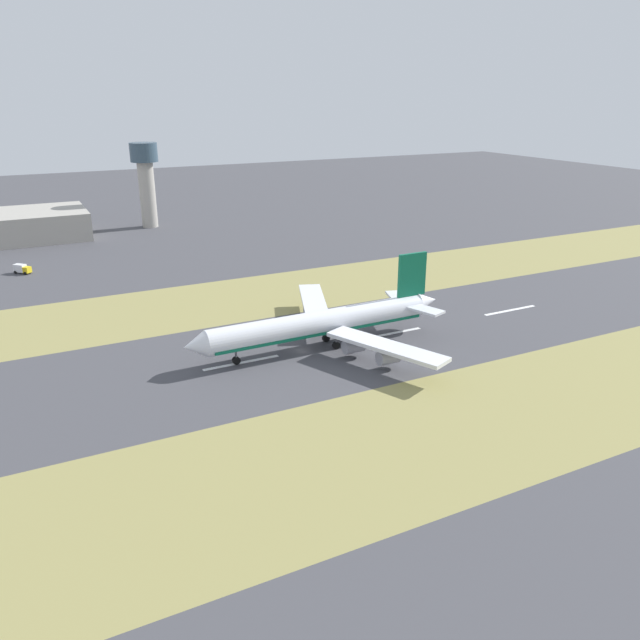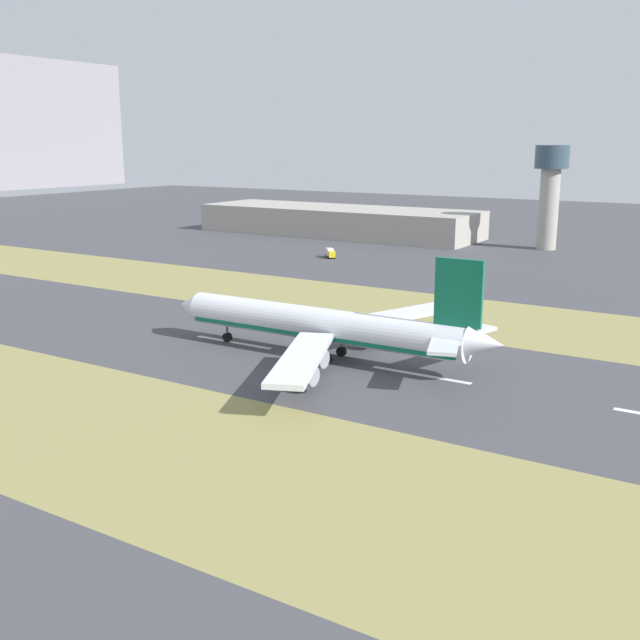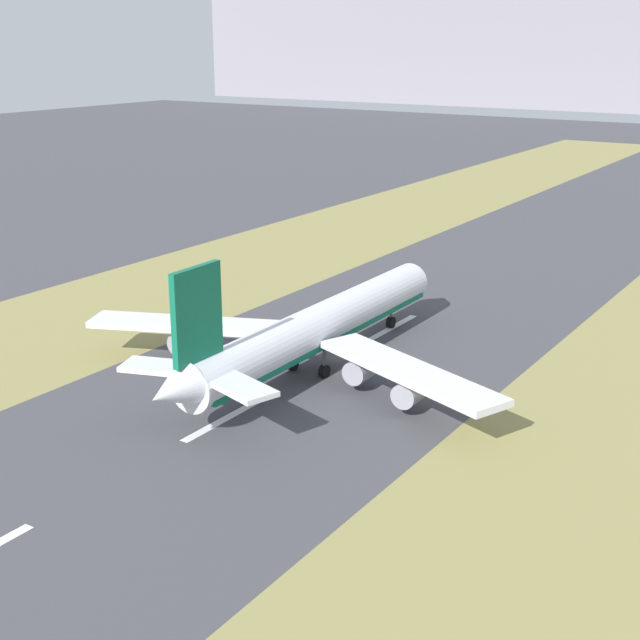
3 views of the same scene
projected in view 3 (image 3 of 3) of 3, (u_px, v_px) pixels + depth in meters
name	position (u px, v px, depth m)	size (l,w,h in m)	color
ground_plane	(338.00, 357.00, 129.77)	(800.00, 800.00, 0.00)	#424247
grass_median_west	(116.00, 308.00, 153.06)	(40.00, 600.00, 0.01)	olive
centreline_dash_mid	(232.00, 415.00, 109.77)	(1.20, 18.00, 0.01)	silver
centreline_dash_far	(388.00, 330.00, 141.76)	(1.20, 18.00, 0.01)	silver
airplane_main_jet	(313.00, 330.00, 122.38)	(64.13, 67.06, 20.20)	silver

